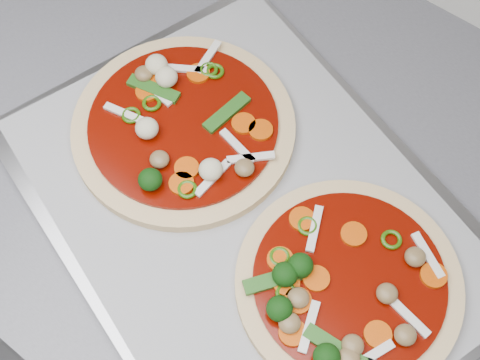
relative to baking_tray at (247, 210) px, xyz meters
The scene contains 5 objects.
countertop 0.22m from the baking_tray, 16.16° to the left, with size 3.60×0.60×0.04m, color slate.
baking_tray is the anchor object (origin of this frame).
parchment 0.01m from the baking_tray, ahead, with size 0.46×0.33×0.00m, color #9D9DA3.
pizza_left 0.11m from the baking_tray, 164.86° to the left, with size 0.25×0.25×0.04m.
pizza_right 0.12m from the baking_tray, ahead, with size 0.27×0.27×0.04m.
Camera 1 is at (-0.04, 1.01, 1.51)m, focal length 50.00 mm.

